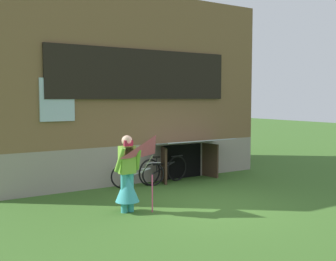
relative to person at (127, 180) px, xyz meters
The scene contains 6 objects.
ground_plane 2.02m from the person, 13.30° to the right, with size 60.00×60.00×0.00m, color #386023.
log_house 5.65m from the person, 69.52° to the left, with size 8.54×5.87×5.47m.
person is the anchor object (origin of this frame).
kite 0.89m from the person, 48.57° to the right, with size 0.93×0.88×1.61m.
bicycle_black 3.22m from the person, 43.53° to the left, with size 1.77×0.27×0.81m.
bicycle_silver 2.59m from the person, 56.05° to the left, with size 1.53×0.35×0.71m.
Camera 1 is at (-6.00, -7.60, 2.49)m, focal length 45.20 mm.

